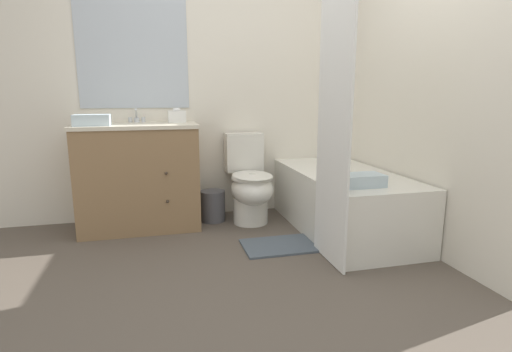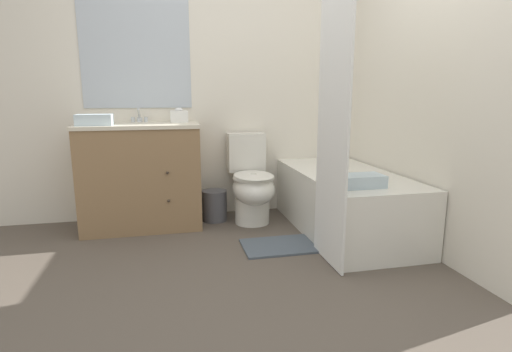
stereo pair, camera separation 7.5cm
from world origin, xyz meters
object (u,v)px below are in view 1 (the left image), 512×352
Objects in this scene: toilet at (250,184)px; tissue_box at (177,116)px; vanity_cabinet at (139,176)px; hand_towel_folded at (92,120)px; bath_mat at (279,246)px; sink_faucet at (137,118)px; bathtub at (343,201)px; wastebasket at (213,206)px; bath_towel_folded at (358,180)px.

tissue_box is (-0.60, 0.20, 0.59)m from toilet.
hand_towel_folded is (-0.32, -0.12, 0.48)m from vanity_cabinet.
vanity_cabinet is 3.68× the size of hand_towel_folded.
bath_mat is at bearing -24.63° from hand_towel_folded.
tissue_box reaches higher than toilet.
sink_faucet is 0.53× the size of hand_towel_folded.
bathtub is (1.64, -0.69, -0.67)m from sink_faucet.
wastebasket is at bearing 160.21° from toilet.
hand_towel_folded is at bearing 154.24° from bath_towel_folded.
tissue_box reaches higher than hand_towel_folded.
hand_towel_folded reaches higher than wastebasket.
bathtub is 5.49× the size of wastebasket.
sink_faucet reaches higher than bath_mat.
bath_mat is (-0.48, 0.27, -0.53)m from bath_towel_folded.
wastebasket is 1.87× the size of tissue_box.
bath_mat is at bearing -42.43° from sink_faucet.
toilet is at bearing -18.51° from tissue_box.
bath_mat is (0.67, -0.84, -0.93)m from tissue_box.
sink_faucet reaches higher than bathtub.
hand_towel_folded reaches higher than bath_mat.
vanity_cabinet reaches higher than toilet.
sink_faucet is 1.14m from toilet.
wastebasket is at bearing 1.98° from vanity_cabinet.
toilet is 2.89× the size of hand_towel_folded.
sink_faucet is at bearing 163.26° from toilet.
bath_mat is at bearing -62.75° from wastebasket.
vanity_cabinet reaches higher than bath_mat.
vanity_cabinet is at bearing -178.02° from wastebasket.
tissue_box is at bearing -13.54° from sink_faucet.
vanity_cabinet is at bearing 174.35° from toilet.
sink_faucet is at bearing 90.00° from vanity_cabinet.
bathtub is 10.25× the size of tissue_box.
bathtub is at bearing -10.75° from hand_towel_folded.
bath_mat is (1.01, -0.92, -0.91)m from sink_faucet.
sink_faucet is 1.01m from wastebasket.
wastebasket is (0.62, 0.02, -0.31)m from vanity_cabinet.
tissue_box is 0.28× the size of bath_mat.
sink_faucet reaches higher than wastebasket.
tissue_box is (0.34, 0.11, 0.49)m from vanity_cabinet.
hand_towel_folded is at bearing -135.50° from sink_faucet.
bathtub is at bearing -24.88° from tissue_box.
sink_faucet is 0.41× the size of bath_towel_folded.
toilet is 5.23× the size of tissue_box.
bath_towel_folded is at bearing -106.41° from bathtub.
sink_faucet is 0.96× the size of tissue_box.
tissue_box is 0.70m from hand_towel_folded.
vanity_cabinet is at bearing 21.25° from hand_towel_folded.
tissue_box is at bearing 161.49° from toilet.
bath_towel_folded is (1.16, -1.11, -0.40)m from tissue_box.
bathtub is 2.11m from hand_towel_folded.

